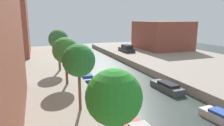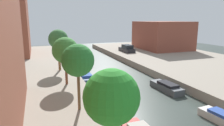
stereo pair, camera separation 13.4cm
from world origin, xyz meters
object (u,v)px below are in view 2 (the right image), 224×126
object	(u,v)px
parked_car	(127,49)
moored_boat_right_2	(166,87)
street_tree_0	(111,97)
street_tree_3	(58,40)
street_tree_2	(65,51)
moored_boat_left_3	(86,78)
low_block_right	(162,35)
moored_boat_left_4	(78,65)
street_tree_1	(78,61)
moored_boat_left_2	(101,96)

from	to	relation	value
parked_car	moored_boat_right_2	world-z (taller)	parked_car
street_tree_0	street_tree_3	size ratio (longest dim) A/B	0.88
street_tree_2	street_tree_3	xyz separation A→B (m)	(0.00, 6.59, 0.54)
moored_boat_left_3	moored_boat_right_2	world-z (taller)	moored_boat_right_2
low_block_right	moored_boat_left_4	size ratio (longest dim) A/B	2.77
street_tree_2	moored_boat_left_4	xyz separation A→B (m)	(3.36, 11.24, -4.23)
street_tree_1	street_tree_0	bearing A→B (deg)	-90.00
moored_boat_left_3	moored_boat_right_2	xyz separation A→B (m)	(7.56, -6.89, 0.05)
street_tree_2	moored_boat_left_3	world-z (taller)	street_tree_2
street_tree_3	parked_car	size ratio (longest dim) A/B	1.19
low_block_right	street_tree_0	xyz separation A→B (m)	(-25.01, -33.78, 0.48)
moored_boat_left_4	street_tree_1	bearing A→B (deg)	-100.54
street_tree_2	moored_boat_left_3	distance (m)	6.40
street_tree_0	moored_boat_left_4	size ratio (longest dim) A/B	1.15
street_tree_0	street_tree_1	world-z (taller)	street_tree_1
street_tree_0	moored_boat_right_2	world-z (taller)	street_tree_0
street_tree_1	street_tree_2	world-z (taller)	street_tree_1
parked_car	moored_boat_left_4	size ratio (longest dim) A/B	1.10
street_tree_3	moored_boat_left_3	size ratio (longest dim) A/B	1.56
street_tree_2	moored_boat_left_3	bearing A→B (deg)	51.33
moored_boat_left_4	street_tree_2	bearing A→B (deg)	-106.64
street_tree_0	moored_boat_left_2	size ratio (longest dim) A/B	1.21
moored_boat_left_3	moored_boat_left_4	distance (m)	7.53
low_block_right	moored_boat_right_2	world-z (taller)	low_block_right
low_block_right	street_tree_1	size ratio (longest dim) A/B	2.32
street_tree_0	moored_boat_left_4	world-z (taller)	street_tree_0
moored_boat_right_2	moored_boat_left_4	bearing A→B (deg)	116.50
street_tree_0	moored_boat_left_3	xyz separation A→B (m)	(2.98, 17.78, -4.28)
moored_boat_left_2	moored_boat_left_3	distance (m)	6.74
moored_boat_left_3	moored_boat_left_4	size ratio (longest dim) A/B	0.83
street_tree_2	moored_boat_right_2	xyz separation A→B (m)	(10.54, -3.17, -4.22)
moored_boat_right_2	moored_boat_left_2	bearing A→B (deg)	178.93
street_tree_3	moored_boat_left_4	xyz separation A→B (m)	(3.36, 4.66, -4.78)
street_tree_0	moored_boat_left_2	bearing A→B (deg)	75.29
low_block_right	street_tree_0	bearing A→B (deg)	-126.51
moored_boat_left_2	moored_boat_left_4	xyz separation A→B (m)	(0.47, 14.26, 0.10)
street_tree_3	moored_boat_left_3	xyz separation A→B (m)	(2.98, -2.86, -4.82)
street_tree_0	parked_car	world-z (taller)	street_tree_0
parked_car	moored_boat_left_3	xyz separation A→B (m)	(-12.39, -14.57, -1.27)
low_block_right	street_tree_2	xyz separation A→B (m)	(-25.01, -19.73, 0.47)
moored_boat_left_4	low_block_right	bearing A→B (deg)	21.40
parked_car	street_tree_2	bearing A→B (deg)	-130.04
street_tree_3	parked_car	world-z (taller)	street_tree_3
street_tree_3	moored_boat_left_4	world-z (taller)	street_tree_3
street_tree_2	moored_boat_left_3	xyz separation A→B (m)	(2.98, 3.72, -4.28)
street_tree_3	street_tree_0	bearing A→B (deg)	-90.00
street_tree_3	moored_boat_left_3	bearing A→B (deg)	-43.88
moored_boat_left_4	moored_boat_right_2	world-z (taller)	moored_boat_right_2
street_tree_1	street_tree_2	distance (m)	6.82
street_tree_2	moored_boat_right_2	size ratio (longest dim) A/B	1.12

